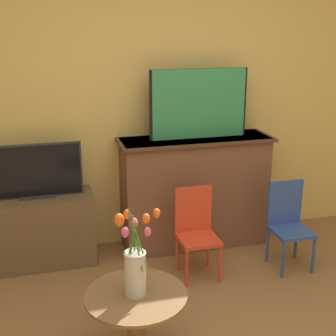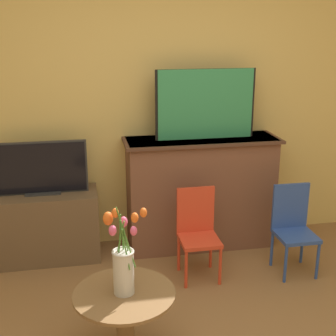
# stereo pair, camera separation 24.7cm
# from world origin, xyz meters

# --- Properties ---
(wall_back) EXTENTS (8.00, 0.06, 2.70)m
(wall_back) POSITION_xyz_m (0.00, 2.13, 1.35)
(wall_back) COLOR #E0BC66
(wall_back) RESTS_ON ground
(fireplace_mantel) EXTENTS (1.34, 0.44, 0.99)m
(fireplace_mantel) POSITION_xyz_m (0.34, 1.90, 0.51)
(fireplace_mantel) COLOR brown
(fireplace_mantel) RESTS_ON ground
(painting) EXTENTS (0.86, 0.03, 0.59)m
(painting) POSITION_xyz_m (0.37, 1.91, 1.29)
(painting) COLOR black
(painting) RESTS_ON fireplace_mantel
(tv_stand) EXTENTS (0.88, 0.40, 0.59)m
(tv_stand) POSITION_xyz_m (-1.01, 1.88, 0.29)
(tv_stand) COLOR brown
(tv_stand) RESTS_ON ground
(tv_monitor) EXTENTS (0.74, 0.12, 0.44)m
(tv_monitor) POSITION_xyz_m (-1.01, 1.89, 0.80)
(tv_monitor) COLOR #2D2D2D
(tv_monitor) RESTS_ON tv_stand
(chair_red) EXTENTS (0.30, 0.30, 0.71)m
(chair_red) POSITION_xyz_m (0.19, 1.38, 0.39)
(chair_red) COLOR red
(chair_red) RESTS_ON ground
(chair_blue) EXTENTS (0.30, 0.30, 0.71)m
(chair_blue) POSITION_xyz_m (0.96, 1.32, 0.39)
(chair_blue) COLOR #2D4C99
(chair_blue) RESTS_ON ground
(side_table) EXTENTS (0.60, 0.60, 0.46)m
(side_table) POSITION_xyz_m (-0.48, 0.48, 0.30)
(side_table) COLOR brown
(side_table) RESTS_ON ground
(vase_tulips) EXTENTS (0.23, 0.24, 0.54)m
(vase_tulips) POSITION_xyz_m (-0.48, 0.48, 0.66)
(vase_tulips) COLOR beige
(vase_tulips) RESTS_ON side_table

